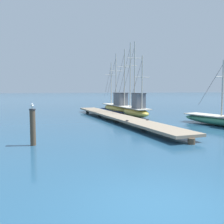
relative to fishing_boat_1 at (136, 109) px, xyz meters
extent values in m
plane|color=navy|center=(-8.02, -16.72, -0.75)|extent=(400.00, 400.00, 0.00)
cube|color=gray|center=(-2.82, -1.97, -0.38)|extent=(2.26, 19.66, 0.16)
cylinder|color=#4C3D2D|center=(-3.05, -11.78, -0.61)|extent=(0.36, 0.36, 0.29)
cylinder|color=#4C3D2D|center=(-2.94, -6.87, -0.61)|extent=(0.36, 0.36, 0.29)
cylinder|color=#4C3D2D|center=(-2.82, -1.97, -0.61)|extent=(0.36, 0.36, 0.29)
cylinder|color=#4C3D2D|center=(-2.71, 2.94, -0.61)|extent=(0.36, 0.36, 0.29)
cylinder|color=#4C3D2D|center=(-2.59, 7.85, -0.61)|extent=(0.36, 0.36, 0.29)
cube|color=#333338|center=(-3.71, -5.87, -0.26)|extent=(0.12, 0.20, 0.08)
cube|color=#333338|center=(-2.12, -5.91, -0.26)|extent=(0.12, 0.20, 0.08)
cylinder|color=#B2ADA3|center=(3.15, -7.56, 1.99)|extent=(0.11, 0.11, 4.06)
cylinder|color=#B2ADA3|center=(3.15, -7.56, 2.81)|extent=(1.54, 0.25, 0.06)
cylinder|color=#333338|center=(3.01, -6.47, 2.19)|extent=(0.29, 2.10, 3.01)
ellipsoid|color=gold|center=(0.01, 0.12, -0.31)|extent=(1.96, 5.04, 0.88)
cube|color=#B2AD9E|center=(0.01, 0.12, 0.09)|extent=(1.73, 4.54, 0.08)
cube|color=#565B66|center=(-0.04, -0.62, 0.82)|extent=(1.02, 1.26, 1.39)
cube|color=#3D3D42|center=(-0.04, -0.62, 1.55)|extent=(1.10, 1.37, 0.06)
cylinder|color=#B2ADA3|center=(0.02, 0.37, 3.32)|extent=(0.11, 0.11, 6.38)
cylinder|color=#B2ADA3|center=(0.02, 0.37, 4.93)|extent=(1.48, 0.15, 0.06)
cylinder|color=#333338|center=(0.13, 2.09, 3.64)|extent=(0.24, 3.31, 4.72)
cylinder|color=#B2ADA3|center=(0.10, 1.48, 3.37)|extent=(0.11, 0.11, 6.47)
cylinder|color=#B2ADA3|center=(0.10, 1.48, 4.33)|extent=(1.48, 0.15, 0.06)
cylinder|color=#333338|center=(0.21, 3.22, 3.69)|extent=(0.24, 3.36, 4.79)
cylinder|color=#B2ADA3|center=(-0.09, -1.36, 2.54)|extent=(0.11, 0.11, 4.83)
cylinder|color=#B2ADA3|center=(-0.09, -1.36, 3.01)|extent=(1.48, 0.15, 0.06)
cylinder|color=#333338|center=(0.00, -0.06, 2.78)|extent=(0.19, 2.51, 3.57)
ellipsoid|color=gold|center=(0.35, 5.47, -0.31)|extent=(2.01, 7.41, 0.88)
cube|color=#B2AD9E|center=(0.35, 5.47, 0.09)|extent=(1.78, 6.67, 0.08)
cube|color=#19234C|center=(0.35, 5.47, -0.51)|extent=(2.03, 7.27, 0.08)
cube|color=#565B66|center=(0.31, 4.37, 0.81)|extent=(1.10, 1.93, 1.37)
cube|color=#3D3D42|center=(0.31, 4.37, 1.53)|extent=(1.19, 2.08, 0.06)
cylinder|color=#B2ADA3|center=(0.36, 5.84, 3.12)|extent=(0.11, 0.11, 5.97)
cylinder|color=#B2ADA3|center=(0.36, 5.84, 4.09)|extent=(1.61, 0.11, 0.06)
cylinder|color=#333338|center=(0.41, 7.45, 3.41)|extent=(0.12, 3.10, 4.42)
cylinder|color=#B2ADA3|center=(0.41, 7.49, 2.67)|extent=(0.11, 0.11, 5.07)
cylinder|color=#B2ADA3|center=(0.41, 7.49, 3.72)|extent=(1.61, 0.11, 0.06)
cylinder|color=#333338|center=(0.45, 8.86, 2.92)|extent=(0.10, 2.64, 3.75)
cylinder|color=#B2ADA3|center=(0.28, 3.26, 3.18)|extent=(0.11, 0.11, 6.09)
cylinder|color=#B2ADA3|center=(0.28, 3.26, 4.35)|extent=(1.61, 0.11, 0.06)
cylinder|color=#333338|center=(0.33, 4.91, 3.48)|extent=(0.12, 3.16, 4.51)
cylinder|color=#4C3D2D|center=(-10.22, -9.22, 0.12)|extent=(0.26, 0.26, 1.75)
cylinder|color=#28282D|center=(-10.22, -9.22, 0.96)|extent=(0.30, 0.30, 0.06)
cylinder|color=gold|center=(-10.19, -9.22, 1.03)|extent=(0.01, 0.01, 0.07)
cylinder|color=gold|center=(-10.24, -9.21, 1.03)|extent=(0.01, 0.01, 0.07)
ellipsoid|color=white|center=(-10.22, -9.22, 1.13)|extent=(0.15, 0.29, 0.13)
ellipsoid|color=silver|center=(-10.16, -9.20, 1.14)|extent=(0.05, 0.24, 0.09)
ellipsoid|color=#383838|center=(-10.16, -9.09, 1.14)|extent=(0.03, 0.07, 0.04)
ellipsoid|color=silver|center=(-10.27, -9.19, 1.14)|extent=(0.05, 0.24, 0.09)
ellipsoid|color=#383838|center=(-10.26, -9.08, 1.14)|extent=(0.03, 0.07, 0.04)
cone|color=white|center=(-10.20, -9.07, 1.13)|extent=(0.08, 0.09, 0.07)
sphere|color=white|center=(-10.23, -9.33, 1.22)|extent=(0.08, 0.08, 0.08)
cone|color=gold|center=(-10.23, -9.38, 1.21)|extent=(0.03, 0.05, 0.02)
camera|label=1|loc=(-11.04, -21.32, 1.88)|focal=39.67mm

